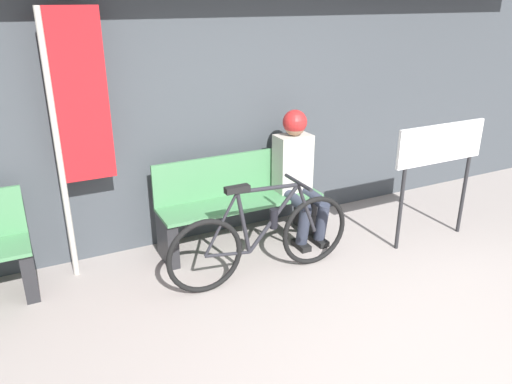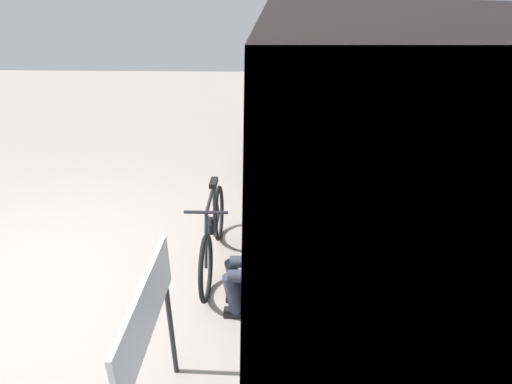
% 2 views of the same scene
% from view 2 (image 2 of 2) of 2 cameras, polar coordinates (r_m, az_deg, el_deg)
% --- Properties ---
extents(ground_plane, '(24.00, 24.00, 0.00)m').
position_cam_2_polar(ground_plane, '(4.56, -26.81, -11.15)').
color(ground_plane, gray).
extents(storefront_wall, '(12.00, 0.56, 3.20)m').
position_cam_2_polar(storefront_wall, '(3.28, 10.30, 10.00)').
color(storefront_wall, '#3D4247').
rests_on(storefront_wall, ground_plane).
extents(park_bench_near, '(1.56, 0.42, 0.85)m').
position_cam_2_polar(park_bench_near, '(4.00, 3.20, -6.50)').
color(park_bench_near, '#477F51').
rests_on(park_bench_near, ground_plane).
extents(bicycle, '(1.66, 0.40, 0.86)m').
position_cam_2_polar(bicycle, '(4.14, -6.16, -6.07)').
color(bicycle, black).
rests_on(bicycle, ground_plane).
extents(person_seated, '(0.34, 0.59, 1.25)m').
position_cam_2_polar(person_seated, '(3.35, 1.80, -7.15)').
color(person_seated, '#2D3342').
rests_on(person_seated, ground_plane).
extents(park_bench_far, '(1.52, 0.42, 0.85)m').
position_cam_2_polar(park_bench_far, '(6.32, 2.80, 6.31)').
color(park_bench_far, '#477F51').
rests_on(park_bench_far, ground_plane).
extents(banner_pole, '(0.45, 0.05, 2.17)m').
position_cam_2_polar(banner_pole, '(4.87, 4.25, 12.02)').
color(banner_pole, '#B7B2A8').
rests_on(banner_pole, ground_plane).
extents(signboard, '(1.01, 0.04, 1.16)m').
position_cam_2_polar(signboard, '(2.47, -15.20, -17.62)').
color(signboard, '#232326').
rests_on(signboard, ground_plane).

